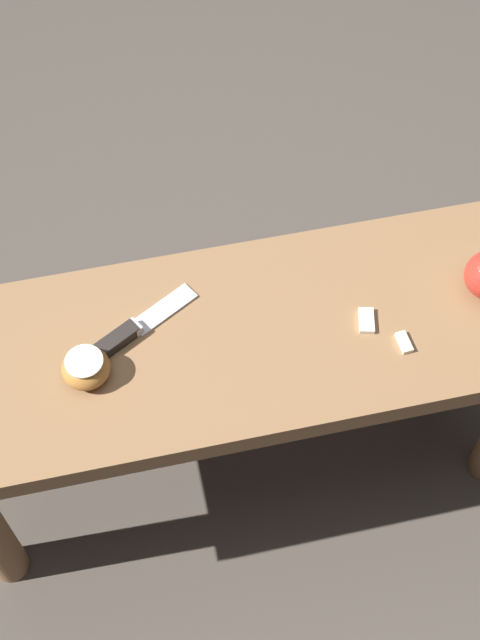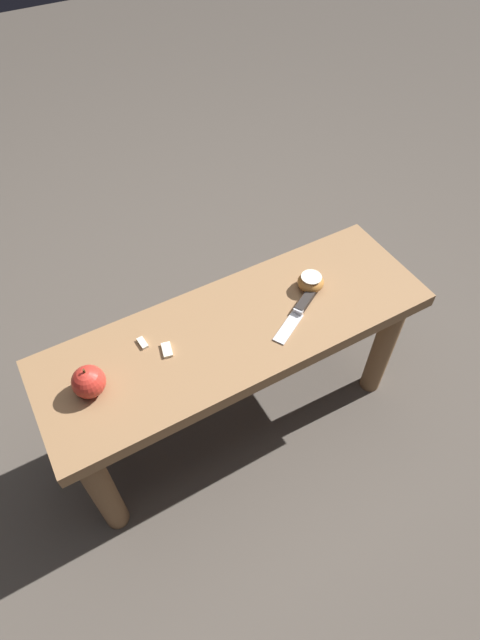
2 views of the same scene
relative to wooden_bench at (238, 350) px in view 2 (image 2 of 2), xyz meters
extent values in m
plane|color=#4C443D|center=(0.00, 0.00, -0.38)|extent=(8.00, 8.00, 0.00)
cube|color=olive|center=(0.00, 0.00, 0.08)|extent=(1.04, 0.34, 0.04)
cylinder|color=olive|center=(-0.46, -0.11, -0.16)|extent=(0.07, 0.07, 0.44)
cylinder|color=olive|center=(0.46, -0.11, -0.16)|extent=(0.07, 0.07, 0.44)
cylinder|color=olive|center=(-0.46, 0.11, -0.16)|extent=(0.07, 0.07, 0.44)
cylinder|color=olive|center=(0.46, 0.11, -0.16)|extent=(0.07, 0.07, 0.44)
cube|color=silver|center=(-0.11, 0.07, 0.10)|extent=(0.11, 0.08, 0.00)
cube|color=silver|center=(-0.16, 0.04, 0.11)|extent=(0.02, 0.03, 0.02)
cube|color=#282321|center=(-0.21, 0.01, 0.11)|extent=(0.11, 0.07, 0.02)
sphere|color=red|center=(0.39, 0.00, 0.14)|extent=(0.08, 0.08, 0.08)
cylinder|color=#4C3319|center=(0.39, 0.00, 0.18)|extent=(0.01, 0.01, 0.01)
ellipsoid|color=#B27233|center=(-0.24, -0.02, 0.12)|extent=(0.07, 0.07, 0.04)
cylinder|color=silver|center=(-0.24, -0.02, 0.14)|extent=(0.06, 0.06, 0.00)
cube|color=silver|center=(0.19, -0.02, 0.11)|extent=(0.03, 0.05, 0.01)
cube|color=silver|center=(0.23, -0.07, 0.11)|extent=(0.02, 0.04, 0.01)
camera|label=1|loc=(-0.16, -0.69, 1.25)|focal=50.00mm
camera|label=2|loc=(0.39, 0.70, 1.10)|focal=28.00mm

